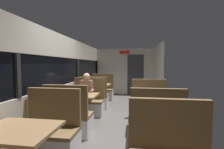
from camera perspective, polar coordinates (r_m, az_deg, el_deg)
name	(u,v)px	position (r m, az deg, el deg)	size (l,w,h in m)	color
ground_plane	(114,126)	(4.06, 0.72, -18.29)	(3.30, 9.20, 0.02)	#514F4C
carriage_window_panel_left	(58,80)	(4.23, -19.18, -1.99)	(0.09, 8.48, 2.30)	beige
carriage_end_bulkhead	(126,72)	(7.95, 5.01, 0.94)	(2.90, 0.11, 2.30)	beige
carriage_aisle_panel_right	(157,73)	(6.82, 16.22, 0.47)	(0.08, 2.40, 2.30)	beige
dining_table_near_window	(18,137)	(2.32, -31.06, -18.88)	(0.90, 0.70, 0.74)	#9E9EA3
bench_near_window_facing_entry	(50,136)	(2.97, -21.75, -20.04)	(0.95, 0.50, 1.10)	silver
dining_table_mid_window	(80,98)	(4.15, -11.64, -8.52)	(0.90, 0.70, 0.74)	#9E9EA3
bench_mid_window_facing_end	(69,120)	(3.60, -15.46, -15.60)	(0.95, 0.50, 1.10)	silver
bench_mid_window_facing_entry	(88,104)	(4.86, -8.77, -10.44)	(0.95, 0.50, 1.10)	silver
dining_table_far_window	(99,87)	(6.20, -4.86, -4.44)	(0.90, 0.70, 0.74)	#9E9EA3
bench_far_window_facing_end	(94,98)	(5.58, -6.47, -8.59)	(0.95, 0.50, 1.10)	silver
bench_far_window_facing_entry	(102,91)	(6.92, -3.55, -6.19)	(0.95, 0.50, 1.10)	silver
dining_table_rear_aisle	(152,103)	(3.74, 14.41, -9.90)	(0.90, 0.70, 0.74)	#9E9EA3
bench_rear_aisle_facing_end	(156,128)	(3.17, 15.79, -18.32)	(0.95, 0.50, 1.10)	silver
bench_rear_aisle_facing_entry	(149,108)	(4.49, 13.34, -11.69)	(0.95, 0.50, 1.10)	silver
seated_passenger	(87,97)	(4.75, -9.05, -8.20)	(0.47, 0.55, 1.26)	#26262D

